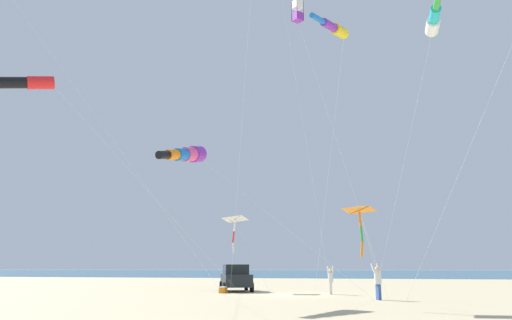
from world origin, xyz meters
TOP-DOWN VIEW (x-y plane):
  - ground_plane at (0.00, 0.00)m, footprint 600.00×600.00m
  - ocean_water_strip at (-165.00, 0.00)m, footprint 240.00×600.00m
  - parked_car at (-3.13, -4.47)m, footprint 4.68×3.35m
  - cooler_box at (-0.56, -4.59)m, footprint 0.62×0.42m
  - person_adult_flyer at (-0.66, 2.45)m, footprint 0.51×0.40m
  - person_child_green_jacket at (4.18, 5.34)m, footprint 0.66×0.60m
  - kite_box_striped_overhead at (7.34, 1.89)m, footprint 3.90×4.29m
  - kite_windsock_small_distant at (7.57, -4.17)m, footprint 6.42×9.89m
  - kite_delta_long_streamer_left at (9.79, 4.72)m, footprint 7.79×1.79m
  - kite_windsock_blue_topmost at (8.47, 3.85)m, footprint 12.65×3.25m
  - kite_delta_yellow_midlevel at (-3.15, -4.59)m, footprint 3.06×3.10m
  - kite_windsock_black_fish_shape at (11.48, -12.58)m, footprint 15.35×12.24m
  - kite_windsock_purple_drifting at (9.25, 8.46)m, footprint 9.89×3.68m

SIDE VIEW (x-z plane):
  - ground_plane at x=0.00m, z-range 0.00..0.00m
  - ocean_water_strip at x=-165.00m, z-range 0.00..0.01m
  - cooler_box at x=-0.56m, z-range 0.00..0.42m
  - person_adult_flyer at x=-0.66m, z-range 0.08..1.79m
  - parked_car at x=-3.13m, z-range 0.03..1.88m
  - person_child_green_jacket at x=4.18m, z-range 0.08..1.95m
  - kite_delta_long_streamer_left at x=9.79m, z-range 1.89..6.17m
  - kite_delta_yellow_midlevel at x=-3.15m, z-range 2.36..7.81m
  - kite_windsock_small_distant at x=7.57m, z-range 3.37..11.62m
  - kite_windsock_black_fish_shape at x=11.48m, z-range 5.02..16.61m
  - kite_windsock_purple_drifting at x=9.25m, z-range 6.20..19.30m
  - kite_windsock_blue_topmost at x=8.47m, z-range 6.38..20.25m
  - kite_box_striped_overhead at x=7.34m, z-range 7.24..22.98m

